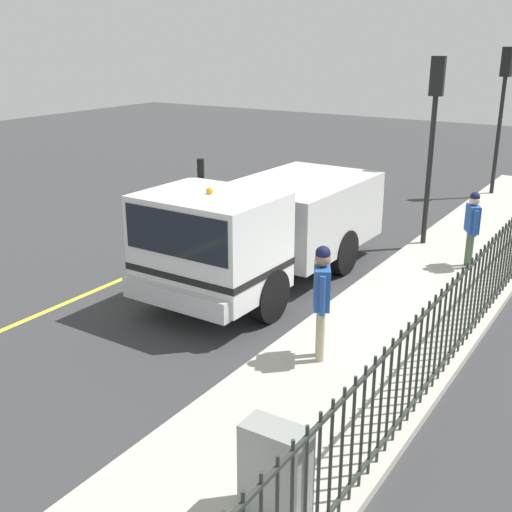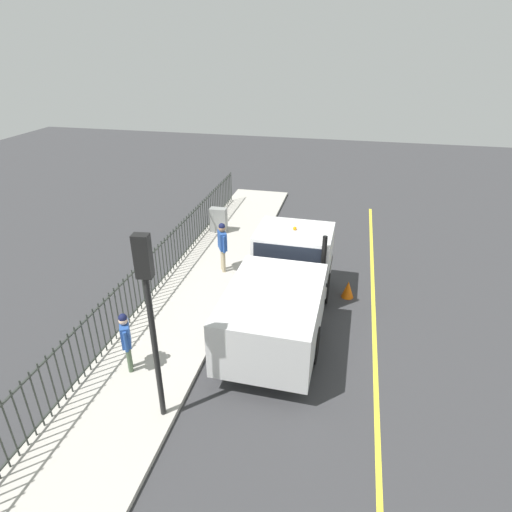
# 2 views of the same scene
# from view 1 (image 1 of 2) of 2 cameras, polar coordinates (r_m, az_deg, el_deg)

# --- Properties ---
(ground_plane) EXTENTS (54.78, 54.78, 0.00)m
(ground_plane) POSITION_cam_1_polar(r_m,az_deg,el_deg) (14.03, 1.65, -1.08)
(ground_plane) COLOR #38383A
(ground_plane) RESTS_ON ground
(sidewalk_slab) EXTENTS (2.74, 24.90, 0.12)m
(sidewalk_slab) POSITION_cam_1_polar(r_m,az_deg,el_deg) (12.73, 14.68, -3.55)
(sidewalk_slab) COLOR #B7B2A8
(sidewalk_slab) RESTS_ON ground
(lane_marking) EXTENTS (0.12, 22.41, 0.01)m
(lane_marking) POSITION_cam_1_polar(r_m,az_deg,el_deg) (15.28, -5.85, 0.54)
(lane_marking) COLOR yellow
(lane_marking) RESTS_ON ground
(work_truck) EXTENTS (2.45, 6.10, 2.57)m
(work_truck) POSITION_cam_1_polar(r_m,az_deg,el_deg) (12.63, 0.40, 2.73)
(work_truck) COLOR white
(work_truck) RESTS_ON ground
(worker_standing) EXTENTS (0.45, 0.59, 1.80)m
(worker_standing) POSITION_cam_1_polar(r_m,az_deg,el_deg) (9.55, 5.84, -3.09)
(worker_standing) COLOR #264C99
(worker_standing) RESTS_ON sidewalk_slab
(pedestrian_distant) EXTENTS (0.40, 0.55, 1.63)m
(pedestrian_distant) POSITION_cam_1_polar(r_m,az_deg,el_deg) (14.19, 18.62, 2.92)
(pedestrian_distant) COLOR #264C99
(pedestrian_distant) RESTS_ON sidewalk_slab
(iron_fence) EXTENTS (0.04, 21.20, 1.47)m
(iron_fence) POSITION_cam_1_polar(r_m,az_deg,el_deg) (12.18, 20.40, -1.11)
(iron_fence) COLOR #2D332D
(iron_fence) RESTS_ON sidewalk_slab
(traffic_light_near) EXTENTS (0.32, 0.24, 4.27)m
(traffic_light_near) POSITION_cam_1_polar(r_m,az_deg,el_deg) (15.26, 15.51, 12.01)
(traffic_light_near) COLOR black
(traffic_light_near) RESTS_ON sidewalk_slab
(traffic_light_mid) EXTENTS (0.33, 0.26, 4.39)m
(traffic_light_mid) POSITION_cam_1_polar(r_m,az_deg,el_deg) (21.21, 21.08, 13.41)
(traffic_light_mid) COLOR black
(traffic_light_mid) RESTS_ON sidewalk_slab
(utility_cabinet) EXTENTS (0.69, 0.36, 1.04)m
(utility_cabinet) POSITION_cam_1_polar(r_m,az_deg,el_deg) (6.81, 1.75, -18.59)
(utility_cabinet) COLOR gray
(utility_cabinet) RESTS_ON sidewalk_slab
(traffic_cone) EXTENTS (0.39, 0.39, 0.56)m
(traffic_cone) POSITION_cam_1_polar(r_m,az_deg,el_deg) (12.72, -10.70, -2.21)
(traffic_cone) COLOR orange
(traffic_cone) RESTS_ON ground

